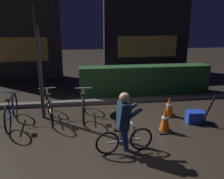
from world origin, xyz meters
The scene contains 14 objects.
ground_plane centered at (0.00, 0.00, 0.00)m, with size 40.00×40.00×0.00m, color #2D261E.
sidewalk_curb centered at (0.00, 2.20, 0.06)m, with size 12.00×0.24×0.12m, color #56544F.
hedge_row centered at (1.80, 3.10, 0.52)m, with size 4.80×0.70×1.04m, color #214723.
storefront_left centered at (-3.38, 6.50, 2.40)m, with size 4.03×0.54×4.82m.
storefront_right centered at (3.06, 7.20, 2.18)m, with size 4.57×0.54×4.38m.
street_post centered at (-1.61, 1.20, 1.47)m, with size 0.10×0.10×2.95m, color #2D2D33.
parked_bike_left_mid centered at (-2.34, 0.86, 0.36)m, with size 0.46×1.73×0.80m.
parked_bike_center_left centered at (-1.44, 1.10, 0.37)m, with size 0.48×1.73×0.81m.
parked_bike_center_right centered at (-0.51, 1.11, 0.35)m, with size 0.46×1.67×0.77m.
traffic_cone_near centered at (1.37, -0.10, 0.29)m, with size 0.36×0.36×0.60m.
traffic_cone_far centered at (1.85, 0.83, 0.27)m, with size 0.36×0.36×0.55m.
blue_crate centered at (2.36, 0.30, 0.15)m, with size 0.44×0.32×0.30m, color #193DB7.
cyclist centered at (0.20, -0.85, 0.63)m, with size 1.19×0.50×1.25m.
closed_umbrella centered at (2.55, 0.05, 0.41)m, with size 0.05×0.05×0.85m, color black.
Camera 1 is at (-0.64, -4.91, 2.45)m, focal length 36.80 mm.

